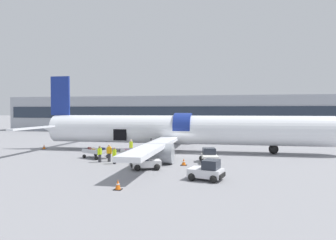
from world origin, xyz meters
TOP-DOWN VIEW (x-y plane):
  - ground_plane at (0.00, 0.00)m, footprint 500.00×500.00m
  - terminal_strip at (0.00, 40.10)m, footprint 99.40×12.66m
  - airplane at (-0.84, 3.09)m, footprint 38.79×35.48m
  - baggage_tug_lead at (-2.06, -8.89)m, footprint 2.85×2.26m
  - baggage_tug_mid at (3.28, -4.15)m, footprint 2.26×3.07m
  - baggage_tug_rear at (3.53, -11.83)m, footprint 2.83×2.43m
  - baggage_cart_loading at (-4.61, -3.93)m, footprint 3.80×2.62m
  - baggage_cart_queued at (-8.87, -3.92)m, footprint 3.74×2.68m
  - ground_crew_loader_a at (-5.81, -1.28)m, footprint 0.42×0.63m
  - ground_crew_loader_b at (-0.90, -2.71)m, footprint 0.42×0.60m
  - ground_crew_driver at (-7.47, -6.21)m, footprint 0.49×0.56m
  - ground_crew_supervisor at (-5.69, -6.80)m, footprint 0.46×0.55m
  - ground_crew_helper at (-6.68, -5.69)m, footprint 0.61×0.46m
  - suitcase_on_tarmac_upright at (-3.34, -6.33)m, footprint 0.53×0.42m
  - safety_cone_engine_left at (-2.02, -15.72)m, footprint 0.52×0.52m
  - safety_cone_wingtip at (1.00, -6.30)m, footprint 0.59×0.59m
  - safety_cone_tail at (-19.08, 2.04)m, footprint 0.61×0.61m

SIDE VIEW (x-z plane):
  - ground_plane at x=0.00m, z-range 0.00..0.00m
  - safety_cone_tail at x=-19.08m, z-range -0.02..0.55m
  - safety_cone_wingtip at x=1.00m, z-range -0.02..0.63m
  - safety_cone_engine_left at x=-2.02m, z-range -0.02..0.65m
  - suitcase_on_tarmac_upright at x=-3.34m, z-range -0.05..0.80m
  - baggage_cart_queued at x=-8.87m, z-range -0.04..1.18m
  - baggage_tug_mid at x=3.28m, z-range -0.09..1.30m
  - baggage_cart_loading at x=-4.61m, z-range 0.02..1.19m
  - baggage_tug_lead at x=-2.06m, z-range -0.12..1.36m
  - baggage_tug_rear at x=3.53m, z-range -0.11..1.41m
  - ground_crew_supervisor at x=-5.69m, z-range 0.04..1.64m
  - ground_crew_driver at x=-7.47m, z-range 0.04..1.68m
  - ground_crew_loader_b at x=-0.90m, z-range 0.05..1.79m
  - ground_crew_helper at x=-6.68m, z-range 0.05..1.79m
  - ground_crew_loader_a at x=-5.81m, z-range 0.05..1.88m
  - airplane at x=-0.84m, z-range -2.22..7.57m
  - terminal_strip at x=0.00m, z-range 0.00..8.61m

